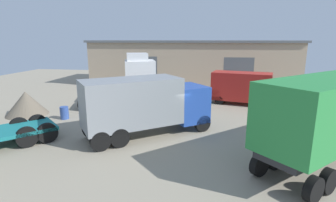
# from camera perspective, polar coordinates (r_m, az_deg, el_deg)

# --- Properties ---
(ground_plane) EXTENTS (60.00, 60.00, 0.00)m
(ground_plane) POSITION_cam_1_polar(r_m,az_deg,el_deg) (16.42, 0.71, -6.28)
(ground_plane) COLOR gray
(warehouse_building) EXTENTS (24.63, 8.92, 5.38)m
(warehouse_building) POSITION_cam_1_polar(r_m,az_deg,el_deg) (33.71, 5.33, 8.45)
(warehouse_building) COLOR tan
(warehouse_building) RESTS_ON ground_plane
(tractor_unit_white) EXTENTS (6.66, 4.29, 4.39)m
(tractor_unit_white) POSITION_cam_1_polar(r_m,az_deg,el_deg) (22.12, -7.18, 4.27)
(tractor_unit_white) COLOR silver
(tractor_unit_white) RESTS_ON ground_plane
(box_truck_blue) EXTENTS (7.30, 6.32, 3.38)m
(box_truck_blue) POSITION_cam_1_polar(r_m,az_deg,el_deg) (15.10, -4.92, -0.51)
(box_truck_blue) COLOR #2347A3
(box_truck_blue) RESTS_ON ground_plane
(delivery_van_red) EXTENTS (5.31, 3.06, 2.75)m
(delivery_van_red) POSITION_cam_1_polar(r_m,az_deg,el_deg) (23.46, 15.29, 2.95)
(delivery_van_red) COLOR red
(delivery_van_red) RESTS_ON ground_plane
(gravel_pile) EXTENTS (2.99, 2.99, 1.76)m
(gravel_pile) POSITION_cam_1_polar(r_m,az_deg,el_deg) (22.09, -28.47, -0.42)
(gravel_pile) COLOR #665B4C
(gravel_pile) RESTS_ON ground_plane
(oil_drum) EXTENTS (0.58, 0.58, 0.88)m
(oil_drum) POSITION_cam_1_polar(r_m,az_deg,el_deg) (19.90, -21.63, -2.40)
(oil_drum) COLOR #33519E
(oil_drum) RESTS_ON ground_plane
(traffic_cone) EXTENTS (0.40, 0.40, 0.55)m
(traffic_cone) POSITION_cam_1_polar(r_m,az_deg,el_deg) (20.21, 19.71, -2.56)
(traffic_cone) COLOR black
(traffic_cone) RESTS_ON ground_plane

